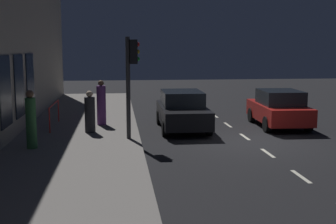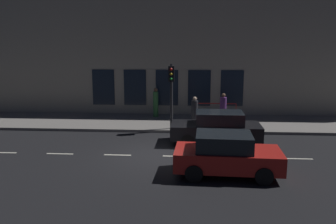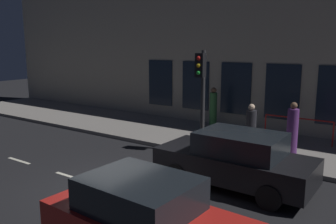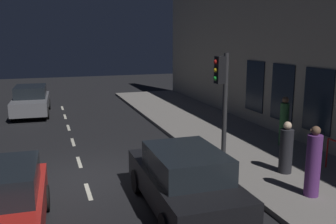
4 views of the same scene
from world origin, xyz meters
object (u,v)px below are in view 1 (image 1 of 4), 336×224
(traffic_light, at_px, (131,71))
(parked_car_2, at_px, (182,110))
(pedestrian_2, at_px, (101,104))
(pedestrian_1, at_px, (90,113))
(pedestrian_0, at_px, (31,121))
(parked_car_0, at_px, (279,108))

(traffic_light, relative_size, parked_car_2, 0.82)
(traffic_light, bearing_deg, parked_car_2, -132.92)
(pedestrian_2, bearing_deg, traffic_light, 52.36)
(traffic_light, xyz_separation_m, parked_car_2, (-2.17, -2.33, -1.78))
(traffic_light, distance_m, parked_car_2, 3.65)
(pedestrian_1, height_order, pedestrian_2, pedestrian_2)
(pedestrian_0, xyz_separation_m, pedestrian_2, (-2.09, -4.13, -0.03))
(pedestrian_1, xyz_separation_m, pedestrian_2, (-0.38, -1.64, 0.14))
(traffic_light, xyz_separation_m, pedestrian_1, (1.55, -1.30, -1.69))
(pedestrian_1, distance_m, pedestrian_2, 1.69)
(pedestrian_2, bearing_deg, pedestrian_1, 17.67)
(traffic_light, distance_m, pedestrian_2, 3.52)
(traffic_light, distance_m, pedestrian_1, 2.64)
(pedestrian_0, distance_m, pedestrian_1, 3.02)
(traffic_light, bearing_deg, pedestrian_2, -68.33)
(pedestrian_2, bearing_deg, pedestrian_0, 3.85)
(traffic_light, bearing_deg, pedestrian_1, -39.99)
(pedestrian_0, bearing_deg, pedestrian_1, 52.33)
(traffic_light, relative_size, parked_car_0, 0.90)
(traffic_light, height_order, pedestrian_2, traffic_light)
(pedestrian_0, relative_size, pedestrian_2, 1.01)
(pedestrian_2, bearing_deg, parked_car_0, 116.63)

